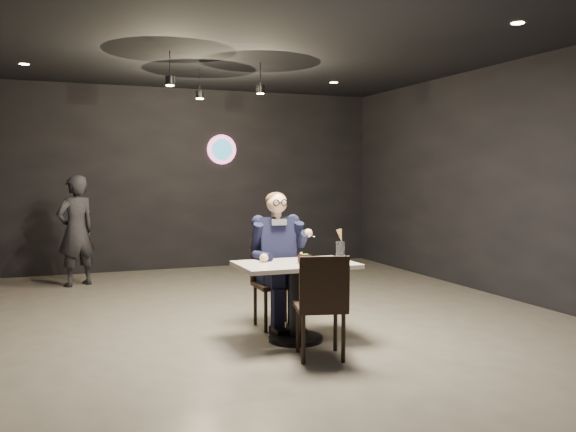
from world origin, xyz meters
name	(u,v)px	position (x,y,z in m)	size (l,w,h in m)	color
floor	(261,334)	(0.00, 0.00, 0.00)	(9.00, 9.00, 0.00)	#6F685D
wall_sign	(222,149)	(0.80, 4.47, 2.00)	(0.50, 0.06, 0.50)	pink
pendant_lights	(210,72)	(0.00, 2.00, 2.88)	(1.40, 1.20, 0.36)	black
main_table	(296,302)	(0.23, -0.33, 0.38)	(1.10, 0.70, 0.75)	silver
chair_far	(276,283)	(0.23, 0.22, 0.46)	(0.42, 0.46, 0.92)	black
chair_near	(320,305)	(0.23, -0.90, 0.46)	(0.42, 0.46, 0.92)	black
seated_man	(276,258)	(0.23, 0.22, 0.72)	(0.60, 0.80, 1.44)	black
dessert_plate	(306,263)	(0.30, -0.41, 0.76)	(0.20, 0.20, 0.01)	white
cake_slice	(304,259)	(0.28, -0.44, 0.80)	(0.10, 0.08, 0.07)	black
mint_leaf	(305,254)	(0.28, -0.45, 0.84)	(0.06, 0.04, 0.01)	#307F29
sundae_glass	(340,251)	(0.66, -0.41, 0.85)	(0.09, 0.09, 0.19)	silver
wafer_cone	(340,236)	(0.69, -0.36, 0.99)	(0.06, 0.06, 0.12)	#D6AE57
passerby	(76,231)	(-1.61, 3.44, 0.79)	(0.57, 0.38, 1.57)	black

